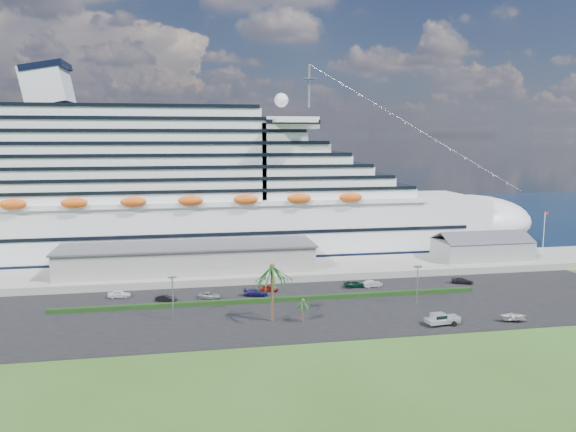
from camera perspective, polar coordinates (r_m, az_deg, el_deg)
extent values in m
plane|color=#2E4E1A|center=(103.65, 4.32, -11.04)|extent=(420.00, 420.00, 0.00)
cube|color=black|center=(113.76, 2.90, -9.24)|extent=(140.00, 38.00, 0.12)
cube|color=gray|center=(140.90, 0.19, -5.45)|extent=(240.00, 20.00, 1.80)
cube|color=black|center=(228.58, -3.95, -0.44)|extent=(420.00, 160.00, 0.02)
cube|color=silver|center=(160.84, -8.41, -1.26)|extent=(160.00, 30.00, 16.00)
ellipsoid|color=silver|center=(181.89, 17.66, -0.47)|extent=(40.00, 30.00, 16.00)
cube|color=black|center=(162.08, -8.36, -3.63)|extent=(164.00, 30.60, 2.40)
cube|color=silver|center=(158.85, -12.93, 6.34)|extent=(128.00, 26.00, 24.80)
cube|color=silver|center=(161.11, -0.40, 9.34)|extent=(14.00, 38.00, 3.20)
cube|color=silver|center=(162.96, -23.24, 12.06)|extent=(11.58, 14.00, 11.58)
cylinder|color=gray|center=(163.08, 2.16, 13.05)|extent=(0.70, 0.70, 12.00)
ellipsoid|color=#DF5714|center=(143.76, -9.87, 1.54)|extent=(90.00, 2.40, 2.60)
ellipsoid|color=#DF5714|center=(175.20, -9.97, 2.70)|extent=(90.00, 2.40, 2.60)
cube|color=black|center=(160.71, -8.42, -0.98)|extent=(144.00, 30.40, 0.90)
cube|color=gray|center=(137.77, -10.12, -4.23)|extent=(60.00, 14.00, 6.00)
cube|color=#4C4C54|center=(137.15, -10.15, -2.97)|extent=(61.00, 15.00, 0.40)
cube|color=gray|center=(157.99, 19.10, -3.19)|extent=(24.00, 12.00, 4.80)
cube|color=#4C4C54|center=(154.79, 19.70, -2.09)|extent=(24.00, 6.31, 2.74)
cube|color=#4C4C54|center=(159.92, 18.63, -1.73)|extent=(24.00, 6.31, 2.74)
cylinder|color=silver|center=(166.90, 24.55, -1.64)|extent=(0.16, 0.16, 12.00)
cube|color=red|center=(166.40, 24.81, 0.27)|extent=(1.00, 0.04, 0.70)
cube|color=black|center=(116.84, -1.53, -8.50)|extent=(88.00, 1.10, 0.90)
cylinder|color=gray|center=(106.94, -11.62, -8.26)|extent=(0.24, 0.24, 8.00)
cube|color=gray|center=(105.87, -11.69, -6.13)|extent=(1.60, 0.35, 0.35)
cylinder|color=gray|center=(116.02, 12.99, -7.00)|extent=(0.24, 0.24, 8.00)
cube|color=gray|center=(115.03, 13.06, -5.03)|extent=(1.60, 0.35, 0.35)
cylinder|color=#47301E|center=(103.85, -1.62, -7.94)|extent=(0.54, 0.54, 10.50)
sphere|color=#47301E|center=(102.52, -1.63, -5.12)|extent=(0.98, 0.98, 0.98)
cylinder|color=#47301E|center=(104.30, 1.55, -9.68)|extent=(0.35, 0.35, 4.20)
sphere|color=#47301E|center=(103.67, 1.55, -8.57)|extent=(0.73, 0.73, 0.73)
imported|color=white|center=(124.82, -16.76, -7.59)|extent=(4.71, 2.02, 1.59)
imported|color=black|center=(119.66, -12.31, -8.16)|extent=(4.44, 2.96, 1.38)
imported|color=#94979C|center=(120.21, -7.99, -7.99)|extent=(5.18, 3.83, 1.31)
imported|color=#171549|center=(120.87, -3.30, -7.79)|extent=(5.58, 3.49, 1.51)
imported|color=maroon|center=(124.39, -2.05, -7.33)|extent=(4.60, 2.85, 1.46)
imported|color=#ACAEB3|center=(129.15, 8.57, -6.82)|extent=(4.75, 2.38, 1.50)
imported|color=black|center=(128.65, 6.81, -6.87)|extent=(5.03, 2.37, 1.39)
imported|color=black|center=(136.77, 17.27, -6.28)|extent=(5.20, 3.74, 1.40)
cylinder|color=black|center=(105.10, 14.61, -10.69)|extent=(0.93, 0.41, 0.90)
cylinder|color=black|center=(106.92, 14.13, -10.34)|extent=(0.93, 0.41, 0.90)
cylinder|color=black|center=(106.76, 16.55, -10.47)|extent=(0.93, 0.41, 0.90)
cylinder|color=black|center=(108.55, 16.04, -10.13)|extent=(0.93, 0.41, 0.90)
cube|color=silver|center=(106.76, 15.43, -10.20)|extent=(6.26, 2.92, 0.78)
cube|color=silver|center=(107.32, 16.23, -9.88)|extent=(2.92, 2.48, 0.62)
cube|color=silver|center=(106.19, 15.06, -9.84)|extent=(2.69, 2.39, 1.06)
cube|color=black|center=(106.16, 15.06, -9.78)|extent=(2.47, 2.42, 0.62)
cube|color=silver|center=(105.63, 14.16, -10.22)|extent=(1.24, 2.23, 0.39)
cube|color=gray|center=(112.91, 21.98, -9.67)|extent=(4.40, 2.23, 0.11)
cylinder|color=gray|center=(111.92, 21.13, -9.78)|extent=(1.99, 0.41, 0.07)
cylinder|color=black|center=(112.51, 22.36, -9.87)|extent=(0.61, 0.30, 0.58)
cylinder|color=black|center=(113.82, 21.91, -9.64)|extent=(0.61, 0.30, 0.58)
imported|color=silver|center=(112.75, 21.99, -9.41)|extent=(5.11, 4.03, 0.96)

